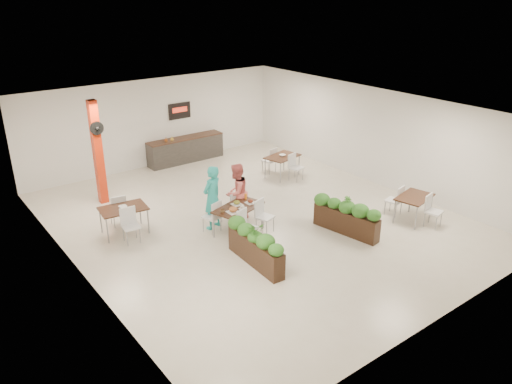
# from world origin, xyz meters

# --- Properties ---
(ground) EXTENTS (12.00, 12.00, 0.00)m
(ground) POSITION_xyz_m (0.00, 0.00, 0.00)
(ground) COLOR beige
(ground) RESTS_ON ground
(room_shell) EXTENTS (10.10, 12.10, 3.22)m
(room_shell) POSITION_xyz_m (0.00, 0.00, 2.01)
(room_shell) COLOR white
(room_shell) RESTS_ON ground
(red_column) EXTENTS (0.40, 0.41, 3.20)m
(red_column) POSITION_xyz_m (-3.00, 3.79, 1.64)
(red_column) COLOR red
(red_column) RESTS_ON ground
(service_counter) EXTENTS (3.00, 0.64, 2.20)m
(service_counter) POSITION_xyz_m (1.00, 5.65, 0.49)
(service_counter) COLOR #2B2926
(service_counter) RESTS_ON ground
(main_table) EXTENTS (1.66, 1.92, 0.92)m
(main_table) POSITION_xyz_m (-0.85, -0.41, 0.64)
(main_table) COLOR #321D10
(main_table) RESTS_ON ground
(diner_man) EXTENTS (0.76, 0.61, 1.80)m
(diner_man) POSITION_xyz_m (-1.24, 0.25, 0.90)
(diner_man) COLOR #28ADA7
(diner_man) RESTS_ON ground
(diner_woman) EXTENTS (0.98, 0.86, 1.69)m
(diner_woman) POSITION_xyz_m (-0.44, 0.25, 0.85)
(diner_woman) COLOR #F4716C
(diner_woman) RESTS_ON ground
(planter_left) EXTENTS (0.50, 2.07, 1.08)m
(planter_left) POSITION_xyz_m (-1.49, -2.03, 0.52)
(planter_left) COLOR black
(planter_left) RESTS_ON ground
(planter_right) EXTENTS (0.67, 2.01, 1.07)m
(planter_right) POSITION_xyz_m (1.45, -2.21, 0.51)
(planter_right) COLOR black
(planter_right) RESTS_ON ground
(side_table_a) EXTENTS (1.31, 1.66, 0.92)m
(side_table_a) POSITION_xyz_m (-3.33, 1.41, 0.63)
(side_table_a) COLOR #321D10
(side_table_a) RESTS_ON ground
(side_table_b) EXTENTS (1.33, 1.67, 0.92)m
(side_table_b) POSITION_xyz_m (2.88, 2.18, 0.63)
(side_table_b) COLOR #321D10
(side_table_b) RESTS_ON ground
(side_table_c) EXTENTS (1.27, 1.67, 0.92)m
(side_table_c) POSITION_xyz_m (3.53, -2.82, 0.62)
(side_table_c) COLOR #321D10
(side_table_c) RESTS_ON ground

